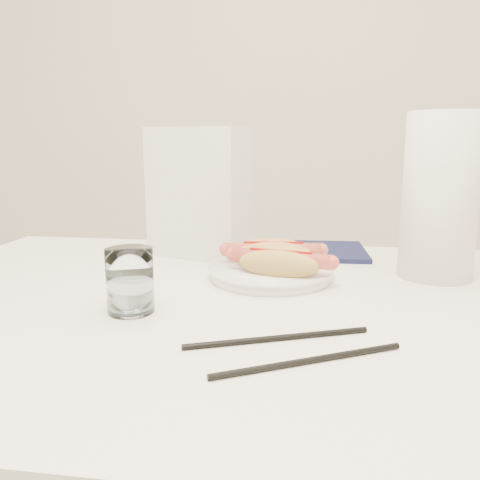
# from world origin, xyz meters

# --- Properties ---
(table) EXTENTS (1.20, 0.80, 0.75)m
(table) POSITION_xyz_m (0.00, 0.00, 0.69)
(table) COLOR white
(table) RESTS_ON ground
(plate) EXTENTS (0.22, 0.22, 0.02)m
(plate) POSITION_xyz_m (0.02, 0.12, 0.76)
(plate) COLOR white
(plate) RESTS_ON table
(hotdog_left) EXTENTS (0.17, 0.08, 0.05)m
(hotdog_left) POSITION_xyz_m (0.03, 0.14, 0.79)
(hotdog_left) COLOR tan
(hotdog_left) RESTS_ON plate
(hotdog_right) EXTENTS (0.17, 0.09, 0.05)m
(hotdog_right) POSITION_xyz_m (0.04, 0.08, 0.79)
(hotdog_right) COLOR tan
(hotdog_right) RESTS_ON plate
(water_glass) EXTENTS (0.06, 0.06, 0.09)m
(water_glass) POSITION_xyz_m (-0.16, -0.07, 0.79)
(water_glass) COLOR silver
(water_glass) RESTS_ON table
(chopstick_near) EXTENTS (0.22, 0.09, 0.01)m
(chopstick_near) POSITION_xyz_m (0.05, -0.14, 0.75)
(chopstick_near) COLOR black
(chopstick_near) RESTS_ON table
(chopstick_far) EXTENTS (0.20, 0.11, 0.01)m
(chopstick_far) POSITION_xyz_m (0.09, -0.20, 0.75)
(chopstick_far) COLOR black
(chopstick_far) RESTS_ON table
(napkin_box) EXTENTS (0.22, 0.16, 0.26)m
(napkin_box) POSITION_xyz_m (-0.13, 0.27, 0.88)
(napkin_box) COLOR silver
(napkin_box) RESTS_ON table
(navy_napkin) EXTENTS (0.18, 0.18, 0.01)m
(navy_napkin) POSITION_xyz_m (0.12, 0.32, 0.75)
(navy_napkin) COLOR #111535
(navy_napkin) RESTS_ON table
(paper_towel_roll) EXTENTS (0.15, 0.15, 0.28)m
(paper_towel_roll) POSITION_xyz_m (0.30, 0.17, 0.89)
(paper_towel_roll) COLOR white
(paper_towel_roll) RESTS_ON table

